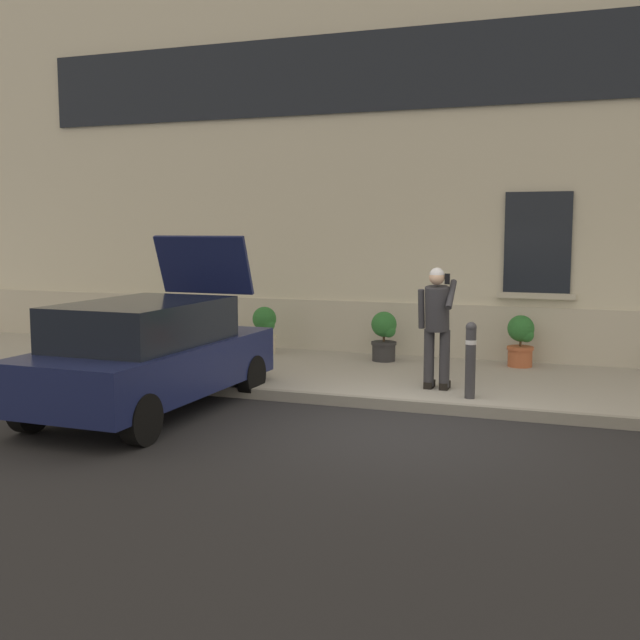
# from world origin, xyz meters

# --- Properties ---
(ground_plane) EXTENTS (80.00, 80.00, 0.00)m
(ground_plane) POSITION_xyz_m (0.00, 0.00, 0.00)
(ground_plane) COLOR #232326
(sidewalk) EXTENTS (24.00, 3.60, 0.15)m
(sidewalk) POSITION_xyz_m (0.00, 2.80, 0.07)
(sidewalk) COLOR #99968E
(sidewalk) RESTS_ON ground
(curb_edge) EXTENTS (24.00, 0.12, 0.15)m
(curb_edge) POSITION_xyz_m (0.00, 0.94, 0.07)
(curb_edge) COLOR gray
(curb_edge) RESTS_ON ground
(building_facade) EXTENTS (24.00, 1.52, 7.50)m
(building_facade) POSITION_xyz_m (0.01, 5.29, 3.73)
(building_facade) COLOR beige
(building_facade) RESTS_ON ground
(hatchback_car_navy) EXTENTS (1.86, 4.10, 2.34)m
(hatchback_car_navy) POSITION_xyz_m (-3.30, -0.31, 0.80)
(hatchback_car_navy) COLOR #161E4C
(hatchback_car_navy) RESTS_ON ground
(bollard_near_person) EXTENTS (0.15, 0.15, 1.04)m
(bollard_near_person) POSITION_xyz_m (0.66, 1.35, 0.71)
(bollard_near_person) COLOR #333338
(bollard_near_person) RESTS_ON sidewalk
(bollard_far_left) EXTENTS (0.15, 0.15, 1.04)m
(bollard_far_left) POSITION_xyz_m (-3.02, 1.35, 0.71)
(bollard_far_left) COLOR #333338
(bollard_far_left) RESTS_ON sidewalk
(person_on_phone) EXTENTS (0.51, 0.49, 1.75)m
(person_on_phone) POSITION_xyz_m (0.11, 1.75, 1.15)
(person_on_phone) COLOR #2D2D33
(person_on_phone) RESTS_ON sidewalk
(planter_olive) EXTENTS (0.44, 0.44, 0.86)m
(planter_olive) POSITION_xyz_m (-5.79, 3.90, 0.61)
(planter_olive) COLOR #606B38
(planter_olive) RESTS_ON sidewalk
(planter_cream) EXTENTS (0.44, 0.44, 0.86)m
(planter_cream) POSITION_xyz_m (-3.50, 3.88, 0.61)
(planter_cream) COLOR beige
(planter_cream) RESTS_ON sidewalk
(planter_charcoal) EXTENTS (0.44, 0.44, 0.86)m
(planter_charcoal) POSITION_xyz_m (-1.22, 3.83, 0.61)
(planter_charcoal) COLOR #2D2D30
(planter_charcoal) RESTS_ON sidewalk
(planter_terracotta) EXTENTS (0.44, 0.44, 0.86)m
(planter_terracotta) POSITION_xyz_m (1.06, 4.07, 0.61)
(planter_terracotta) COLOR #B25B38
(planter_terracotta) RESTS_ON sidewalk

